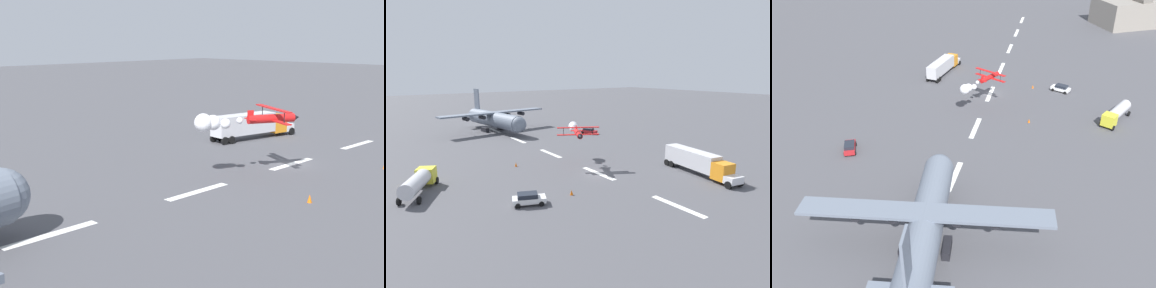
# 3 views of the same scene
# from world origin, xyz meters

# --- Properties ---
(ground_plane) EXTENTS (440.00, 440.00, 0.00)m
(ground_plane) POSITION_xyz_m (0.00, 0.00, 0.00)
(ground_plane) COLOR #4C4C51
(ground_plane) RESTS_ON ground
(runway_stripe_3) EXTENTS (8.00, 0.90, 0.01)m
(runway_stripe_3) POSITION_xyz_m (-15.99, 0.00, 0.01)
(runway_stripe_3) COLOR white
(runway_stripe_3) RESTS_ON ground
(runway_stripe_4) EXTENTS (8.00, 0.90, 0.01)m
(runway_stripe_4) POSITION_xyz_m (0.00, 0.00, 0.01)
(runway_stripe_4) COLOR white
(runway_stripe_4) RESTS_ON ground
(runway_stripe_5) EXTENTS (8.00, 0.90, 0.01)m
(runway_stripe_5) POSITION_xyz_m (15.99, 0.00, 0.01)
(runway_stripe_5) COLOR white
(runway_stripe_5) RESTS_ON ground
(runway_stripe_6) EXTENTS (8.00, 0.90, 0.01)m
(runway_stripe_6) POSITION_xyz_m (31.97, 0.00, 0.01)
(runway_stripe_6) COLOR white
(runway_stripe_6) RESTS_ON ground
(stunt_biplane_red) EXTENTS (10.98, 8.00, 2.17)m
(stunt_biplane_red) POSITION_xyz_m (9.22, -1.53, 5.96)
(stunt_biplane_red) COLOR red
(semi_truck_orange) EXTENTS (14.50, 5.15, 3.70)m
(semi_truck_orange) POSITION_xyz_m (-9.33, -13.30, 2.12)
(semi_truck_orange) COLOR silver
(semi_truck_orange) RESTS_ON ground
(traffic_cone_far) EXTENTS (0.44, 0.44, 0.75)m
(traffic_cone_far) POSITION_xyz_m (11.48, 9.60, 0.38)
(traffic_cone_far) COLOR orange
(traffic_cone_far) RESTS_ON ground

